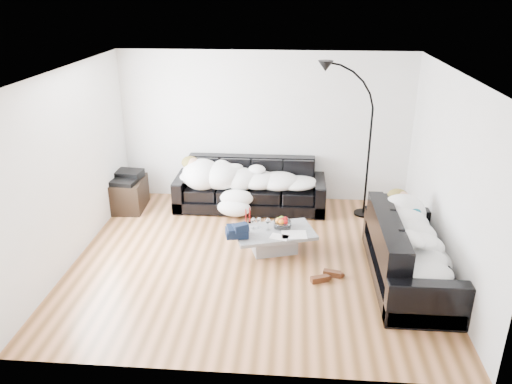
# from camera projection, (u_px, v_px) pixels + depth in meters

# --- Properties ---
(ground) EXTENTS (5.00, 5.00, 0.00)m
(ground) POSITION_uv_depth(u_px,v_px,m) (254.00, 259.00, 7.03)
(ground) COLOR brown
(ground) RESTS_ON ground
(wall_back) EXTENTS (5.00, 0.02, 2.60)m
(wall_back) POSITION_uv_depth(u_px,v_px,m) (265.00, 128.00, 8.61)
(wall_back) COLOR silver
(wall_back) RESTS_ON ground
(wall_left) EXTENTS (0.02, 4.50, 2.60)m
(wall_left) POSITION_uv_depth(u_px,v_px,m) (70.00, 167.00, 6.72)
(wall_left) COLOR silver
(wall_left) RESTS_ON ground
(wall_right) EXTENTS (0.02, 4.50, 2.60)m
(wall_right) POSITION_uv_depth(u_px,v_px,m) (449.00, 178.00, 6.35)
(wall_right) COLOR silver
(wall_right) RESTS_ON ground
(ceiling) EXTENTS (5.00, 5.00, 0.00)m
(ceiling) POSITION_uv_depth(u_px,v_px,m) (254.00, 72.00, 6.04)
(ceiling) COLOR white
(ceiling) RESTS_ON ground
(sofa_back) EXTENTS (2.55, 0.88, 0.83)m
(sofa_back) POSITION_uv_depth(u_px,v_px,m) (250.00, 185.00, 8.51)
(sofa_back) COLOR black
(sofa_back) RESTS_ON ground
(sofa_right) EXTENTS (0.92, 2.15, 0.87)m
(sofa_right) POSITION_uv_depth(u_px,v_px,m) (411.00, 250.00, 6.38)
(sofa_right) COLOR black
(sofa_right) RESTS_ON ground
(sleeper_back) EXTENTS (2.15, 0.74, 0.43)m
(sleeper_back) POSITION_uv_depth(u_px,v_px,m) (250.00, 174.00, 8.38)
(sleeper_back) COLOR white
(sleeper_back) RESTS_ON sofa_back
(sleeper_right) EXTENTS (0.78, 1.84, 0.45)m
(sleeper_right) POSITION_uv_depth(u_px,v_px,m) (413.00, 235.00, 6.30)
(sleeper_right) COLOR white
(sleeper_right) RESTS_ON sofa_right
(teal_cushion) EXTENTS (0.42, 0.38, 0.20)m
(teal_cushion) POSITION_uv_depth(u_px,v_px,m) (399.00, 208.00, 6.89)
(teal_cushion) COLOR #0E5866
(teal_cushion) RESTS_ON sofa_right
(coffee_table) EXTENTS (1.26, 0.96, 0.33)m
(coffee_table) POSITION_uv_depth(u_px,v_px,m) (274.00, 241.00, 7.18)
(coffee_table) COLOR #939699
(coffee_table) RESTS_ON ground
(fruit_bowl) EXTENTS (0.26, 0.26, 0.16)m
(fruit_bowl) POSITION_uv_depth(u_px,v_px,m) (282.00, 222.00, 7.20)
(fruit_bowl) COLOR white
(fruit_bowl) RESTS_ON coffee_table
(wine_glass_a) EXTENTS (0.07, 0.07, 0.16)m
(wine_glass_a) POSITION_uv_depth(u_px,v_px,m) (259.00, 223.00, 7.19)
(wine_glass_a) COLOR white
(wine_glass_a) RESTS_ON coffee_table
(wine_glass_b) EXTENTS (0.09, 0.09, 0.17)m
(wine_glass_b) POSITION_uv_depth(u_px,v_px,m) (253.00, 223.00, 7.15)
(wine_glass_b) COLOR white
(wine_glass_b) RESTS_ON coffee_table
(wine_glass_c) EXTENTS (0.08, 0.08, 0.18)m
(wine_glass_c) POSITION_uv_depth(u_px,v_px,m) (268.00, 224.00, 7.11)
(wine_glass_c) COLOR white
(wine_glass_c) RESTS_ON coffee_table
(candle_left) EXTENTS (0.05, 0.05, 0.23)m
(candle_left) POSITION_uv_depth(u_px,v_px,m) (246.00, 217.00, 7.29)
(candle_left) COLOR maroon
(candle_left) RESTS_ON coffee_table
(candle_right) EXTENTS (0.05, 0.05, 0.24)m
(candle_right) POSITION_uv_depth(u_px,v_px,m) (250.00, 215.00, 7.32)
(candle_right) COLOR maroon
(candle_right) RESTS_ON coffee_table
(newspaper_a) EXTENTS (0.37, 0.30, 0.01)m
(newspaper_a) POSITION_uv_depth(u_px,v_px,m) (294.00, 234.00, 7.01)
(newspaper_a) COLOR silver
(newspaper_a) RESTS_ON coffee_table
(newspaper_b) EXTENTS (0.29, 0.24, 0.01)m
(newspaper_b) POSITION_uv_depth(u_px,v_px,m) (279.00, 237.00, 6.94)
(newspaper_b) COLOR silver
(newspaper_b) RESTS_ON coffee_table
(navy_jacket) EXTENTS (0.39, 0.36, 0.16)m
(navy_jacket) POSITION_uv_depth(u_px,v_px,m) (239.00, 228.00, 6.86)
(navy_jacket) COLOR black
(navy_jacket) RESTS_ON coffee_table
(shoes) EXTENTS (0.43, 0.34, 0.09)m
(shoes) POSITION_uv_depth(u_px,v_px,m) (326.00, 276.00, 6.53)
(shoes) COLOR #472311
(shoes) RESTS_ON ground
(av_cabinet) EXTENTS (0.56, 0.78, 0.52)m
(av_cabinet) POSITION_uv_depth(u_px,v_px,m) (129.00, 194.00, 8.55)
(av_cabinet) COLOR black
(av_cabinet) RESTS_ON ground
(stereo) EXTENTS (0.48, 0.39, 0.13)m
(stereo) POSITION_uv_depth(u_px,v_px,m) (127.00, 176.00, 8.43)
(stereo) COLOR black
(stereo) RESTS_ON av_cabinet
(floor_lamp) EXTENTS (0.87, 0.62, 2.22)m
(floor_lamp) POSITION_uv_depth(u_px,v_px,m) (369.00, 151.00, 8.00)
(floor_lamp) COLOR black
(floor_lamp) RESTS_ON ground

